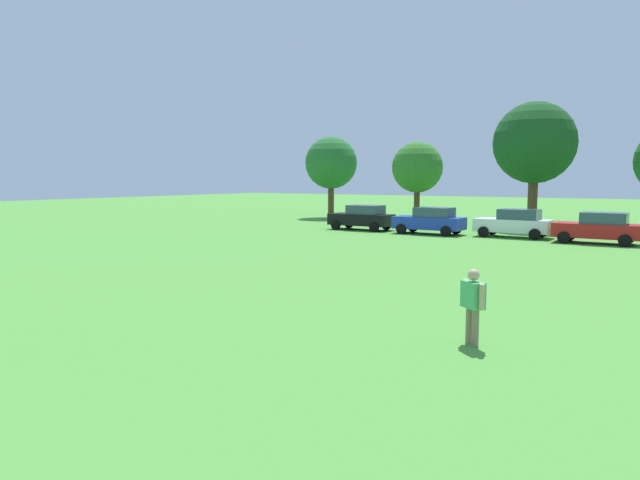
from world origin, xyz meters
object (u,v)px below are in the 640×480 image
at_px(adult_bystander, 473,300).
at_px(parked_car_blue_1, 430,220).
at_px(parked_car_white_2, 514,223).
at_px(tree_far_left, 331,163).
at_px(tree_left, 417,168).
at_px(parked_car_black_0, 362,217).
at_px(parked_car_red_3, 598,228).
at_px(tree_center, 535,143).

distance_m(adult_bystander, parked_car_blue_1, 24.54).
relative_size(adult_bystander, parked_car_white_2, 0.37).
height_order(adult_bystander, tree_far_left, tree_far_left).
relative_size(parked_car_white_2, tree_left, 0.67).
xyz_separation_m(parked_car_black_0, parked_car_red_3, (14.59, -0.51, 0.00)).
distance_m(parked_car_blue_1, parked_car_red_3, 9.58).
relative_size(parked_car_red_3, tree_center, 0.49).
bearing_deg(tree_center, parked_car_black_0, -141.52).
xyz_separation_m(adult_bystander, parked_car_black_0, (-15.06, 22.74, -0.10)).
distance_m(parked_car_red_3, tree_center, 10.76).
xyz_separation_m(adult_bystander, parked_car_white_2, (-5.10, 23.23, -0.10)).
xyz_separation_m(adult_bystander, parked_car_red_3, (-0.46, 22.23, -0.10)).
relative_size(adult_bystander, parked_car_blue_1, 0.37).
height_order(tree_far_left, tree_center, tree_center).
bearing_deg(tree_far_left, tree_left, 2.68).
relative_size(parked_car_blue_1, parked_car_white_2, 1.00).
xyz_separation_m(parked_car_black_0, tree_center, (9.36, 7.44, 5.02)).
xyz_separation_m(parked_car_black_0, tree_far_left, (-8.30, 9.42, 3.95)).
bearing_deg(parked_car_white_2, tree_center, -85.09).
bearing_deg(parked_car_red_3, parked_car_black_0, -2.01).
bearing_deg(tree_center, adult_bystander, -79.31).
bearing_deg(tree_center, tree_left, 166.27).
height_order(parked_car_blue_1, parked_car_red_3, same).
distance_m(parked_car_blue_1, parked_car_white_2, 5.01).
distance_m(parked_car_black_0, parked_car_blue_1, 5.03).
bearing_deg(adult_bystander, parked_car_red_3, 130.98).
height_order(parked_car_blue_1, parked_car_white_2, same).
bearing_deg(adult_bystander, parked_car_black_0, 163.29).
distance_m(parked_car_red_3, tree_left, 18.43).
xyz_separation_m(adult_bystander, parked_car_blue_1, (-10.04, 22.39, -0.10)).
bearing_deg(parked_car_red_3, tree_center, -56.64).
xyz_separation_m(parked_car_blue_1, parked_car_red_3, (9.58, -0.16, 0.00)).
bearing_deg(tree_far_left, parked_car_white_2, -26.07).
height_order(parked_car_black_0, tree_left, tree_left).
relative_size(parked_car_blue_1, tree_center, 0.49).
xyz_separation_m(parked_car_white_2, tree_far_left, (-18.26, 8.93, 3.95)).
relative_size(adult_bystander, parked_car_red_3, 0.37).
height_order(adult_bystander, parked_car_red_3, parked_car_red_3).
distance_m(adult_bystander, tree_center, 31.11).
xyz_separation_m(parked_car_white_2, parked_car_red_3, (4.64, -1.00, 0.00)).
bearing_deg(parked_car_white_2, adult_bystander, 102.38).
bearing_deg(parked_car_red_3, parked_car_blue_1, -0.99).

